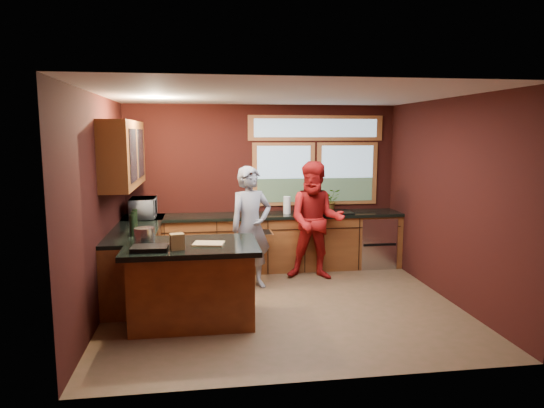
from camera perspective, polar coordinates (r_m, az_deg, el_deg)
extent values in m
plane|color=brown|center=(6.50, 1.23, -11.76)|extent=(4.50, 4.50, 0.00)
cube|color=black|center=(8.13, -1.07, 2.09)|extent=(4.50, 0.02, 2.70)
cube|color=black|center=(4.24, 5.76, -3.71)|extent=(4.50, 0.02, 2.70)
cube|color=black|center=(6.21, -19.67, -0.33)|extent=(0.02, 4.00, 2.70)
cube|color=black|center=(6.90, 20.01, 0.48)|extent=(0.02, 4.00, 2.70)
cube|color=silver|center=(6.12, 1.31, 12.70)|extent=(4.50, 4.00, 0.02)
cube|color=#85A3B8|center=(8.15, 1.39, 3.51)|extent=(1.06, 0.02, 1.06)
cube|color=#85A3B8|center=(8.40, 8.82, 3.56)|extent=(1.06, 0.02, 1.06)
cube|color=#95552B|center=(8.23, 5.23, 8.89)|extent=(2.30, 0.02, 0.42)
cube|color=#562A14|center=(6.96, -17.09, 5.63)|extent=(0.36, 1.80, 0.90)
cube|color=#562A14|center=(7.99, -0.78, -4.64)|extent=(4.50, 0.60, 0.88)
cube|color=black|center=(7.89, -0.78, -1.37)|extent=(4.50, 0.64, 0.05)
cube|color=#B7B7BC|center=(8.41, 11.87, -4.27)|extent=(0.60, 0.58, 0.85)
cube|color=black|center=(8.08, 7.02, -1.20)|extent=(0.66, 0.46, 0.05)
cube|color=#562A14|center=(7.16, -15.62, -6.48)|extent=(0.60, 2.30, 0.88)
cube|color=black|center=(7.06, -15.68, -2.83)|extent=(0.64, 2.30, 0.05)
cube|color=#562A14|center=(5.91, -9.35, -9.45)|extent=(1.40, 0.90, 0.88)
cube|color=black|center=(5.78, -9.46, -4.96)|extent=(1.55, 1.05, 0.06)
imported|color=slate|center=(6.97, -2.51, -2.83)|extent=(0.75, 0.63, 1.77)
imported|color=maroon|center=(7.45, 5.18, -1.97)|extent=(1.02, 0.88, 1.81)
imported|color=#999999|center=(7.75, -14.89, -0.46)|extent=(0.39, 0.57, 0.31)
imported|color=#999999|center=(8.13, 6.78, 0.42)|extent=(0.35, 0.30, 0.39)
cylinder|color=silver|center=(7.93, 1.78, -0.12)|extent=(0.12, 0.12, 0.28)
cube|color=tan|center=(5.72, -7.47, -4.64)|extent=(0.39, 0.31, 0.02)
cylinder|color=#A7A6AB|center=(5.94, -14.78, -3.58)|extent=(0.24, 0.24, 0.18)
cube|color=brown|center=(5.52, -11.10, -4.36)|extent=(0.17, 0.15, 0.18)
cube|color=black|center=(5.55, -14.19, -5.06)|extent=(0.41, 0.29, 0.05)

